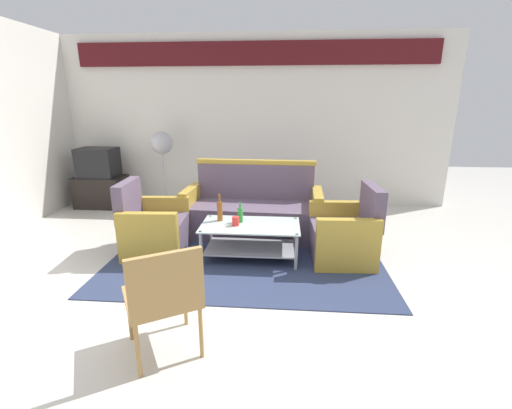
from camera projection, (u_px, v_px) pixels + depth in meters
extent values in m
plane|color=beige|center=(228.00, 287.00, 3.40)|extent=(14.00, 14.00, 0.00)
cube|color=silver|center=(254.00, 122.00, 5.93)|extent=(6.52, 0.12, 2.80)
cube|color=#4C1419|center=(254.00, 53.00, 5.54)|extent=(5.76, 0.08, 0.36)
cube|color=#2D3856|center=(247.00, 254.00, 4.11)|extent=(3.04, 2.21, 0.01)
cube|color=#5B4C60|center=(253.00, 219.00, 4.67)|extent=(1.63, 0.77, 0.42)
cube|color=#5B4C60|center=(256.00, 181.00, 4.85)|extent=(1.60, 0.21, 0.48)
cube|color=#B79333|center=(317.00, 215.00, 4.54)|extent=(0.15, 0.70, 0.62)
cube|color=#B79333|center=(191.00, 210.00, 4.74)|extent=(0.15, 0.70, 0.62)
cube|color=#B79333|center=(256.00, 162.00, 4.77)|extent=(1.64, 0.17, 0.06)
cube|color=#5B4C60|center=(158.00, 235.00, 4.15)|extent=(0.70, 0.64, 0.40)
cube|color=#5B4C60|center=(128.00, 200.00, 4.04)|extent=(0.16, 0.61, 0.45)
cube|color=#B79333|center=(164.00, 219.00, 4.44)|extent=(0.66, 0.14, 0.58)
cube|color=#B79333|center=(148.00, 238.00, 3.81)|extent=(0.66, 0.14, 0.58)
cube|color=#5B4C60|center=(341.00, 242.00, 3.95)|extent=(0.69, 0.63, 0.40)
cube|color=#5B4C60|center=(372.00, 206.00, 3.82)|extent=(0.15, 0.60, 0.45)
cube|color=#B79333|center=(348.00, 246.00, 3.61)|extent=(0.66, 0.13, 0.58)
cube|color=#B79333|center=(336.00, 224.00, 4.24)|extent=(0.66, 0.13, 0.58)
cube|color=silver|center=(250.00, 225.00, 3.91)|extent=(1.10, 0.60, 0.02)
cube|color=#9E9EA5|center=(250.00, 247.00, 3.99)|extent=(1.00, 0.52, 0.02)
cylinder|color=#9E9EA5|center=(211.00, 232.00, 4.25)|extent=(0.04, 0.04, 0.40)
cylinder|color=#9E9EA5|center=(295.00, 234.00, 4.18)|extent=(0.04, 0.04, 0.40)
cylinder|color=#9E9EA5|center=(201.00, 249.00, 3.76)|extent=(0.04, 0.04, 0.40)
cylinder|color=#9E9EA5|center=(296.00, 252.00, 3.68)|extent=(0.04, 0.04, 0.40)
cylinder|color=brown|center=(220.00, 211.00, 4.01)|extent=(0.06, 0.06, 0.22)
cylinder|color=brown|center=(219.00, 198.00, 3.96)|extent=(0.02, 0.02, 0.09)
cylinder|color=#2D8C38|center=(240.00, 215.00, 3.97)|extent=(0.06, 0.06, 0.16)
cylinder|color=#2D8C38|center=(240.00, 206.00, 3.93)|extent=(0.02, 0.02, 0.07)
cylinder|color=red|center=(235.00, 221.00, 3.87)|extent=(0.08, 0.08, 0.10)
cube|color=black|center=(102.00, 191.00, 5.96)|extent=(0.80, 0.50, 0.52)
cube|color=black|center=(98.00, 162.00, 5.82)|extent=(0.60, 0.44, 0.48)
cube|color=black|center=(105.00, 160.00, 6.03)|extent=(0.51, 0.01, 0.36)
cylinder|color=#2D2D33|center=(166.00, 206.00, 5.99)|extent=(0.32, 0.32, 0.03)
cylinder|color=#B2B2B7|center=(164.00, 178.00, 5.85)|extent=(0.03, 0.03, 0.95)
sphere|color=#B2B2B7|center=(162.00, 143.00, 5.69)|extent=(0.36, 0.36, 0.36)
cube|color=#AD844C|center=(162.00, 297.00, 2.44)|extent=(0.66, 0.66, 0.04)
cube|color=#AD844C|center=(166.00, 283.00, 2.19)|extent=(0.43, 0.28, 0.40)
cylinder|color=#AD844C|center=(129.00, 315.00, 2.59)|extent=(0.03, 0.03, 0.42)
cylinder|color=#AD844C|center=(185.00, 301.00, 2.77)|extent=(0.03, 0.03, 0.42)
cylinder|color=#AD844C|center=(138.00, 349.00, 2.23)|extent=(0.03, 0.03, 0.42)
cylinder|color=#AD844C|center=(201.00, 331.00, 2.41)|extent=(0.03, 0.03, 0.42)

